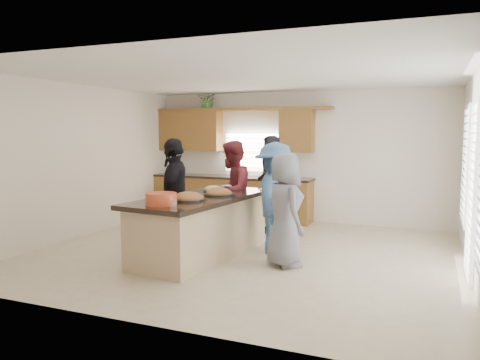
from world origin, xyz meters
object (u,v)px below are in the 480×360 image
at_px(island, 201,228).
at_px(woman_left_mid, 232,192).
at_px(woman_left_front, 175,198).
at_px(woman_right_back, 275,198).
at_px(woman_left_back, 269,184).
at_px(salad_bowl, 161,198).
at_px(woman_right_front, 285,210).

xyz_separation_m(island, woman_left_mid, (0.06, 1.06, 0.44)).
relative_size(woman_left_front, woman_right_back, 1.04).
height_order(woman_left_back, woman_right_back, woman_left_back).
xyz_separation_m(island, salad_bowl, (-0.11, -0.98, 0.59)).
height_order(salad_bowl, woman_right_back, woman_right_back).
bearing_deg(woman_right_front, woman_left_back, -14.82).
xyz_separation_m(woman_left_back, woman_left_front, (-0.76, -2.27, -0.01)).
relative_size(woman_left_back, woman_left_front, 1.01).
height_order(woman_right_back, woman_right_front, woman_right_back).
distance_m(island, woman_right_back, 1.26).
bearing_deg(island, woman_left_back, 85.74).
height_order(woman_left_front, woman_right_front, woman_left_front).
bearing_deg(salad_bowl, island, 83.67).
xyz_separation_m(woman_left_mid, woman_right_front, (1.28, -1.07, -0.07)).
relative_size(island, woman_right_front, 1.70).
bearing_deg(woman_left_mid, woman_left_front, -23.07).
bearing_deg(woman_left_mid, woman_right_back, 62.21).
bearing_deg(woman_right_back, woman_left_mid, 54.23).
distance_m(woman_left_mid, woman_left_front, 1.31).
bearing_deg(island, woman_left_front, -148.95).
relative_size(salad_bowl, woman_left_mid, 0.24).
bearing_deg(woman_left_front, woman_left_mid, 140.17).
xyz_separation_m(woman_right_back, woman_right_front, (0.36, -0.65, -0.06)).
relative_size(woman_left_back, woman_left_mid, 1.04).
relative_size(woman_left_back, woman_right_front, 1.13).
bearing_deg(woman_left_back, woman_right_back, -0.23).
bearing_deg(woman_right_front, woman_right_back, -10.40).
distance_m(woman_right_back, woman_right_front, 0.75).
height_order(island, woman_right_front, woman_right_front).
distance_m(woman_left_back, woman_right_back, 1.57).
distance_m(salad_bowl, woman_left_mid, 2.06).
distance_m(island, woman_left_back, 2.19).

